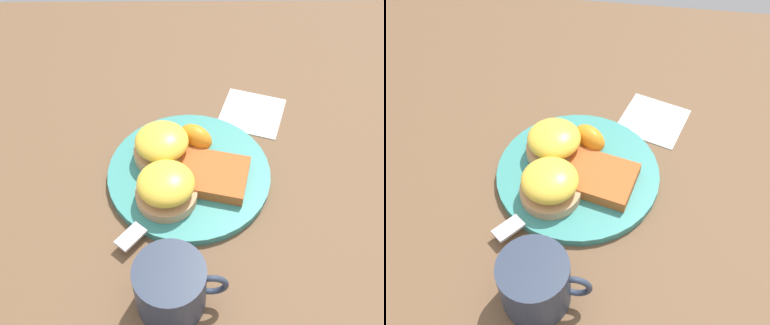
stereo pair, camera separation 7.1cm
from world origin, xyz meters
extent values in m
plane|color=brown|center=(0.00, 0.00, 0.00)|extent=(1.10, 1.10, 0.00)
cylinder|color=teal|center=(0.00, 0.00, 0.01)|extent=(0.26, 0.26, 0.01)
cylinder|color=tan|center=(-0.04, 0.03, 0.02)|extent=(0.09, 0.09, 0.02)
ellipsoid|color=yellow|center=(-0.04, 0.03, 0.05)|extent=(0.09, 0.09, 0.04)
cylinder|color=tan|center=(-0.03, -0.05, 0.02)|extent=(0.09, 0.09, 0.02)
ellipsoid|color=yellow|center=(-0.03, -0.05, 0.05)|extent=(0.09, 0.09, 0.04)
cube|color=#BB5A27|center=(0.04, -0.02, 0.02)|extent=(0.13, 0.11, 0.02)
ellipsoid|color=orange|center=(0.01, 0.05, 0.04)|extent=(0.07, 0.06, 0.04)
cube|color=silver|center=(0.00, -0.02, 0.02)|extent=(0.08, 0.09, 0.00)
cube|color=silver|center=(-0.08, -0.12, 0.02)|extent=(0.05, 0.05, 0.00)
cylinder|color=#2D384C|center=(-0.02, -0.21, 0.04)|extent=(0.09, 0.09, 0.08)
torus|color=#2D384C|center=(0.03, -0.21, 0.05)|extent=(0.04, 0.01, 0.04)
cube|color=white|center=(0.12, 0.15, 0.00)|extent=(0.14, 0.14, 0.00)
camera|label=1|loc=(0.00, -0.46, 0.57)|focal=42.00mm
camera|label=2|loc=(0.07, -0.46, 0.57)|focal=42.00mm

